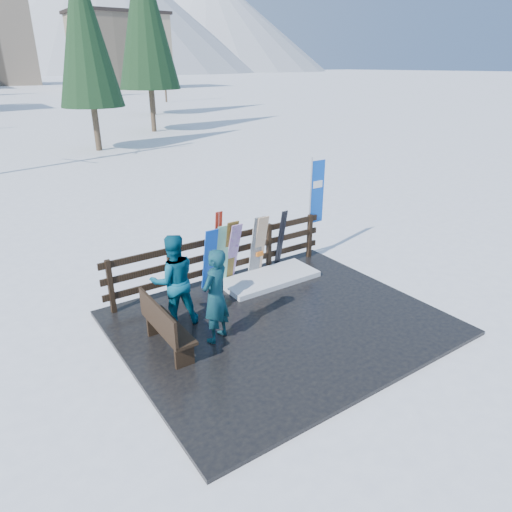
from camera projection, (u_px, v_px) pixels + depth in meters
ground at (280, 324)px, 9.05m from camera, size 700.00×700.00×0.00m
deck at (280, 323)px, 9.03m from camera, size 6.00×5.00×0.08m
fence at (223, 255)px, 10.44m from camera, size 5.60×0.10×1.15m
snow_patch at (270, 278)px, 10.67m from camera, size 2.29×1.00×0.12m
bench at (164, 325)px, 7.89m from camera, size 0.41×1.50×0.97m
snowboard_0 at (210, 259)px, 10.00m from camera, size 0.30×0.34×1.46m
snowboard_1 at (222, 256)px, 10.16m from camera, size 0.32×0.32×1.49m
snowboard_2 at (230, 252)px, 10.25m from camera, size 0.28×0.38×1.55m
snowboard_3 at (233, 253)px, 10.30m from camera, size 0.27×0.47×1.48m
snowboard_4 at (256, 247)px, 10.63m from camera, size 0.30×0.31×1.52m
snowboard_5 at (260, 246)px, 10.68m from camera, size 0.28×0.36×1.51m
ski_pair_a at (218, 249)px, 10.12m from camera, size 0.16×0.24×1.79m
ski_pair_b at (281, 239)px, 11.08m from camera, size 0.17×0.31×1.51m
rental_flag at (315, 196)px, 11.54m from camera, size 0.45×0.04×2.60m
person_front at (215, 296)px, 8.09m from camera, size 0.77×0.66×1.77m
person_back at (174, 280)px, 8.61m from camera, size 1.00×0.85×1.83m
trees at (33, 52)px, 44.07m from camera, size 42.11×68.73×14.02m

